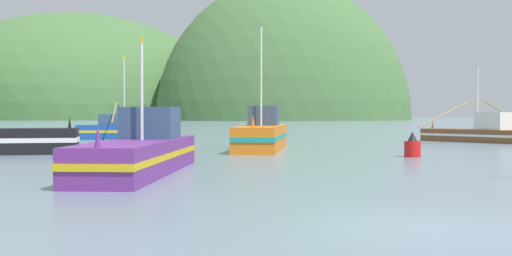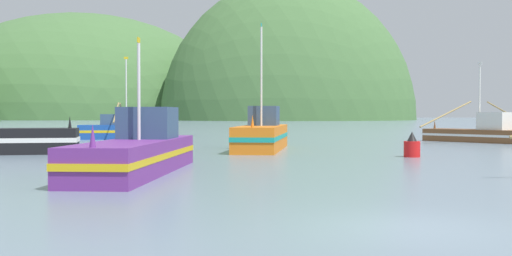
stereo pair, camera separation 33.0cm
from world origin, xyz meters
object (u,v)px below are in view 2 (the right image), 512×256
fishing_boat_blue (119,130)px  fishing_boat_orange (262,135)px  fishing_boat_purple (138,152)px  channel_buoy (412,147)px  fishing_boat_brown (482,133)px

fishing_boat_blue → fishing_boat_orange: fishing_boat_orange is taller
fishing_boat_blue → fishing_boat_purple: 31.86m
fishing_boat_blue → fishing_boat_orange: (9.12, -17.89, 0.13)m
channel_buoy → fishing_boat_blue: bearing=120.8°
fishing_boat_blue → fishing_boat_purple: (1.37, -31.83, 0.02)m
fishing_boat_blue → fishing_boat_purple: size_ratio=1.14×
fishing_boat_blue → channel_buoy: size_ratio=9.63×
fishing_boat_purple → fishing_boat_blue: bearing=-162.2°
fishing_boat_blue → channel_buoy: bearing=-56.3°
fishing_boat_orange → fishing_boat_purple: 15.95m
fishing_boat_purple → channel_buoy: 15.24m
fishing_boat_brown → channel_buoy: 19.19m
fishing_boat_orange → channel_buoy: (6.27, -7.97, -0.39)m
fishing_boat_orange → channel_buoy: bearing=56.4°
fishing_boat_brown → channel_buoy: size_ratio=10.42×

